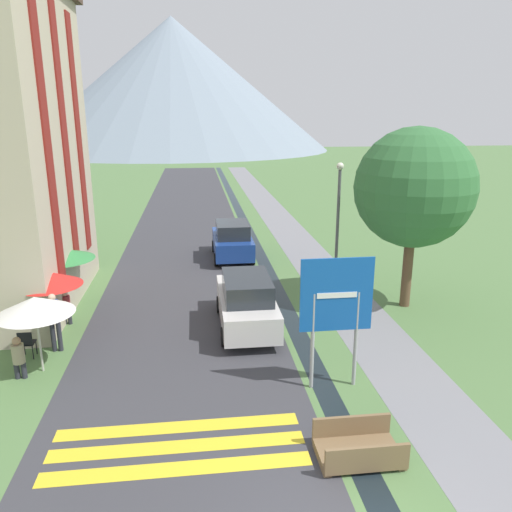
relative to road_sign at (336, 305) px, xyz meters
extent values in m
plane|color=#517542|center=(-1.44, 15.24, -2.26)|extent=(160.00, 160.00, 0.00)
cube|color=#38383D|center=(-3.94, 25.24, -2.25)|extent=(6.40, 60.00, 0.01)
cube|color=slate|center=(2.16, 25.24, -2.25)|extent=(2.20, 60.00, 0.01)
cube|color=black|center=(-0.24, 25.24, -2.26)|extent=(0.60, 60.00, 0.00)
cube|color=yellow|center=(-3.94, -2.72, -2.25)|extent=(5.44, 0.44, 0.01)
cube|color=yellow|center=(-3.94, -2.02, -2.25)|extent=(5.44, 0.44, 0.01)
cube|color=yellow|center=(-3.94, -1.32, -2.25)|extent=(5.44, 0.44, 0.01)
cone|color=gray|center=(-6.78, 91.16, 9.95)|extent=(59.72, 59.72, 24.40)
cube|color=maroon|center=(-7.84, 5.03, 3.72)|extent=(0.06, 0.70, 8.97)
cube|color=maroon|center=(-7.84, 7.24, 3.72)|extent=(0.06, 0.70, 8.97)
cube|color=maroon|center=(-7.84, 9.46, 3.72)|extent=(0.06, 0.70, 8.97)
cylinder|color=#9E9EA3|center=(-0.57, 0.02, -0.96)|extent=(0.10, 0.10, 2.59)
cylinder|color=#9E9EA3|center=(0.57, 0.02, -0.96)|extent=(0.10, 0.10, 2.59)
cube|color=#1451AD|center=(0.00, 0.00, 0.28)|extent=(1.85, 0.05, 1.90)
cube|color=white|center=(0.00, -0.03, 0.28)|extent=(1.02, 0.02, 0.14)
cube|color=brown|center=(-0.24, -2.84, -2.12)|extent=(1.70, 1.10, 0.12)
cube|color=brown|center=(-0.24, -3.35, -1.83)|extent=(1.70, 0.08, 0.45)
cube|color=brown|center=(-0.24, -2.33, -1.83)|extent=(1.70, 0.08, 0.45)
cube|color=brown|center=(-1.01, -2.84, -2.22)|extent=(0.16, 0.99, 0.08)
cube|color=brown|center=(0.53, -2.84, -2.22)|extent=(0.16, 0.99, 0.08)
cube|color=silver|center=(-1.84, 4.03, -1.54)|extent=(1.74, 4.34, 0.84)
cube|color=#23282D|center=(-1.84, 3.81, -0.78)|extent=(1.48, 2.39, 0.68)
cylinder|color=black|center=(-2.67, 5.38, -1.96)|extent=(0.18, 0.60, 0.60)
cylinder|color=black|center=(-1.01, 5.38, -1.96)|extent=(0.18, 0.60, 0.60)
cylinder|color=black|center=(-2.67, 2.68, -1.96)|extent=(0.18, 0.60, 0.60)
cylinder|color=black|center=(-1.01, 2.68, -1.96)|extent=(0.18, 0.60, 0.60)
cube|color=navy|center=(-1.66, 12.31, -1.54)|extent=(1.80, 3.96, 0.84)
cube|color=#23282D|center=(-1.66, 12.11, -0.78)|extent=(1.53, 2.18, 0.68)
cylinder|color=black|center=(-2.52, 13.54, -1.96)|extent=(0.18, 0.60, 0.60)
cylinder|color=black|center=(-0.80, 13.54, -1.96)|extent=(0.18, 0.60, 0.60)
cylinder|color=black|center=(-2.52, 11.08, -1.96)|extent=(0.18, 0.60, 0.60)
cylinder|color=black|center=(-0.80, 11.08, -1.96)|extent=(0.18, 0.60, 0.60)
cube|color=black|center=(-8.33, 3.82, -1.81)|extent=(0.40, 0.40, 0.04)
cube|color=black|center=(-8.33, 3.64, -1.61)|extent=(0.40, 0.04, 0.40)
cylinder|color=black|center=(-8.50, 3.99, -2.03)|extent=(0.03, 0.03, 0.45)
cylinder|color=black|center=(-8.16, 3.99, -2.03)|extent=(0.03, 0.03, 0.45)
cylinder|color=black|center=(-8.50, 3.65, -2.03)|extent=(0.03, 0.03, 0.45)
cylinder|color=black|center=(-8.16, 3.65, -2.03)|extent=(0.03, 0.03, 0.45)
cube|color=black|center=(-8.37, 5.08, -1.81)|extent=(0.40, 0.40, 0.04)
cube|color=black|center=(-8.37, 4.90, -1.61)|extent=(0.40, 0.04, 0.40)
cylinder|color=black|center=(-8.54, 5.25, -2.03)|extent=(0.03, 0.03, 0.45)
cylinder|color=black|center=(-8.20, 5.25, -2.03)|extent=(0.03, 0.03, 0.45)
cylinder|color=black|center=(-8.54, 4.91, -2.03)|extent=(0.03, 0.03, 0.45)
cylinder|color=black|center=(-8.20, 4.91, -2.03)|extent=(0.03, 0.03, 0.45)
cube|color=black|center=(-8.37, 2.66, -1.81)|extent=(0.40, 0.40, 0.04)
cube|color=black|center=(-8.37, 2.48, -1.61)|extent=(0.40, 0.04, 0.40)
cylinder|color=black|center=(-8.54, 2.83, -2.03)|extent=(0.03, 0.03, 0.45)
cylinder|color=black|center=(-8.20, 2.83, -2.03)|extent=(0.03, 0.03, 0.45)
cylinder|color=black|center=(-8.54, 2.49, -2.03)|extent=(0.03, 0.03, 0.45)
cylinder|color=black|center=(-8.20, 2.49, -2.03)|extent=(0.03, 0.03, 0.45)
cylinder|color=#B7B2A8|center=(-7.74, 1.76, -1.24)|extent=(0.06, 0.06, 2.04)
cone|color=silver|center=(-7.74, 1.76, -0.32)|extent=(2.05, 2.05, 0.48)
cylinder|color=#B7B2A8|center=(-8.00, 4.11, -1.25)|extent=(0.06, 0.06, 2.02)
cone|color=red|center=(-8.00, 4.11, -0.34)|extent=(2.02, 2.02, 0.45)
cylinder|color=#B7B2A8|center=(-8.22, 6.55, -1.18)|extent=(0.06, 0.06, 2.15)
cone|color=#338442|center=(-8.22, 6.55, -0.21)|extent=(2.35, 2.35, 0.41)
cylinder|color=#282833|center=(-8.30, 1.41, -2.03)|extent=(0.14, 0.14, 0.46)
cylinder|color=#282833|center=(-8.12, 1.41, -2.03)|extent=(0.14, 0.14, 0.46)
cylinder|color=gray|center=(-8.21, 1.41, -1.53)|extent=(0.32, 0.32, 0.53)
sphere|color=#9E755B|center=(-8.21, 1.41, -1.17)|extent=(0.22, 0.22, 0.22)
cylinder|color=#282833|center=(-7.74, 2.97, -1.78)|extent=(0.14, 0.14, 0.95)
cylinder|color=#282833|center=(-7.56, 2.97, -1.78)|extent=(0.14, 0.14, 0.95)
cylinder|color=navy|center=(-7.65, 2.97, -0.98)|extent=(0.32, 0.32, 0.66)
sphere|color=tan|center=(-7.65, 2.97, -0.56)|extent=(0.22, 0.22, 0.22)
cylinder|color=#282833|center=(-7.92, 4.98, -2.03)|extent=(0.14, 0.14, 0.46)
cylinder|color=#282833|center=(-7.74, 4.98, -2.03)|extent=(0.14, 0.14, 0.46)
cylinder|color=maroon|center=(-7.83, 4.98, -1.52)|extent=(0.32, 0.32, 0.55)
sphere|color=beige|center=(-7.83, 4.98, -1.15)|extent=(0.22, 0.22, 0.22)
cylinder|color=#515156|center=(2.11, 7.29, 0.15)|extent=(0.12, 0.12, 4.81)
sphere|color=silver|center=(2.11, 7.29, 2.68)|extent=(0.28, 0.28, 0.28)
cylinder|color=brown|center=(4.18, 5.22, -0.96)|extent=(0.36, 0.36, 2.60)
sphere|color=#336B38|center=(4.18, 5.22, 2.12)|extent=(4.19, 4.19, 4.19)
camera|label=1|loc=(-3.41, -11.27, 4.60)|focal=35.00mm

